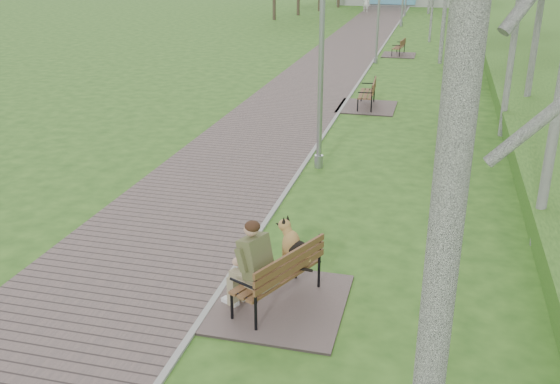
{
  "coord_description": "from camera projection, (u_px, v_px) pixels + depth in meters",
  "views": [
    {
      "loc": [
        3.1,
        -9.5,
        5.23
      ],
      "look_at": [
        0.61,
        0.21,
        1.22
      ],
      "focal_mm": 40.0,
      "sensor_mm": 36.0,
      "label": 1
    }
  ],
  "objects": [
    {
      "name": "kerb",
      "position": [
        376.0,
        57.0,
        30.53
      ],
      "size": [
        0.1,
        67.0,
        0.05
      ],
      "primitive_type": "cube",
      "color": "#999993",
      "rests_on": "ground"
    },
    {
      "name": "lamp_post_near",
      "position": [
        321.0,
        64.0,
        14.68
      ],
      "size": [
        0.21,
        0.21,
        5.51
      ],
      "color": "gray",
      "rests_on": "ground"
    },
    {
      "name": "pedestrian_near",
      "position": [
        366.0,
        3.0,
        50.13
      ],
      "size": [
        0.66,
        0.53,
        1.55
      ],
      "primitive_type": "imported",
      "rotation": [
        0.0,
        0.0,
        2.82
      ],
      "color": "white",
      "rests_on": "ground"
    },
    {
      "name": "bench_main",
      "position": [
        273.0,
        277.0,
        9.5
      ],
      "size": [
        2.0,
        2.22,
        1.75
      ],
      "color": "#645451",
      "rests_on": "ground"
    },
    {
      "name": "walkway",
      "position": [
        340.0,
        56.0,
        30.93
      ],
      "size": [
        3.5,
        67.0,
        0.04
      ],
      "primitive_type": "cube",
      "color": "#645451",
      "rests_on": "ground"
    },
    {
      "name": "bench_third",
      "position": [
        398.0,
        52.0,
        31.12
      ],
      "size": [
        1.62,
        1.8,
        0.99
      ],
      "color": "#645451",
      "rests_on": "ground"
    },
    {
      "name": "lamp_post_second",
      "position": [
        378.0,
        15.0,
        28.36
      ],
      "size": [
        0.18,
        0.18,
        4.68
      ],
      "color": "gray",
      "rests_on": "ground"
    },
    {
      "name": "bench_second",
      "position": [
        366.0,
        101.0,
        21.24
      ],
      "size": [
        1.91,
        2.12,
        1.17
      ],
      "color": "#645451",
      "rests_on": "ground"
    },
    {
      "name": "ground",
      "position": [
        244.0,
        256.0,
        11.2
      ],
      "size": [
        120.0,
        120.0,
        0.0
      ],
      "primitive_type": "plane",
      "color": "#2D571C",
      "rests_on": "ground"
    }
  ]
}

